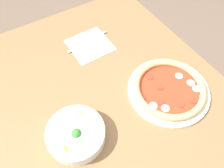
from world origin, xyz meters
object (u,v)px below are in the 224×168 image
pizza (169,89)px  bowl (76,134)px  knife (89,41)px  fork (93,48)px

pizza → bowl: (0.02, 0.39, 0.01)m
pizza → knife: (0.41, 0.13, -0.01)m
bowl → fork: size_ratio=1.13×
bowl → fork: (0.34, -0.25, -0.03)m
pizza → fork: 0.39m
pizza → bowl: bearing=87.4°
fork → pizza: bearing=104.6°
pizza → knife: pizza is taller
pizza → bowl: size_ratio=1.61×
fork → knife: bearing=-105.3°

